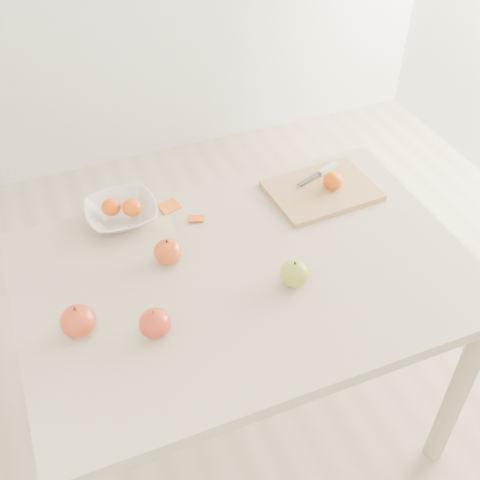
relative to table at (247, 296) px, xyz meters
name	(u,v)px	position (x,y,z in m)	size (l,w,h in m)	color
ground	(245,422)	(0.00, 0.00, -0.65)	(3.50, 3.50, 0.00)	#C6B293
table	(247,296)	(0.00, 0.00, 0.00)	(1.20, 0.80, 0.75)	#C8B597
cutting_board	(322,191)	(0.34, 0.23, 0.11)	(0.32, 0.23, 0.02)	#AC7E56
board_tangerine	(333,181)	(0.37, 0.22, 0.14)	(0.06, 0.06, 0.05)	#CF5A07
fruit_bowl	(121,213)	(-0.26, 0.33, 0.12)	(0.21, 0.21, 0.05)	silver
bowl_tangerine_near	(111,207)	(-0.28, 0.34, 0.15)	(0.06, 0.06, 0.05)	#E85408
bowl_tangerine_far	(132,207)	(-0.23, 0.32, 0.15)	(0.06, 0.06, 0.05)	#E84E08
orange_peel_a	(169,208)	(-0.11, 0.33, 0.10)	(0.06, 0.04, 0.00)	orange
orange_peel_b	(196,219)	(-0.06, 0.25, 0.10)	(0.04, 0.04, 0.00)	#E0520F
paring_knife	(325,171)	(0.39, 0.30, 0.12)	(0.17, 0.07, 0.01)	silver
apple_green	(294,274)	(0.10, -0.09, 0.13)	(0.08, 0.08, 0.07)	olive
apple_red_a	(168,252)	(-0.18, 0.12, 0.13)	(0.08, 0.08, 0.07)	#A62518
apple_red_b	(78,321)	(-0.45, -0.04, 0.14)	(0.08, 0.08, 0.08)	#9E070E
apple_red_c	(155,323)	(-0.28, -0.11, 0.13)	(0.08, 0.08, 0.07)	maroon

